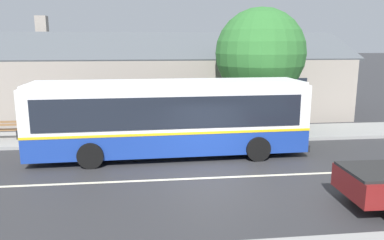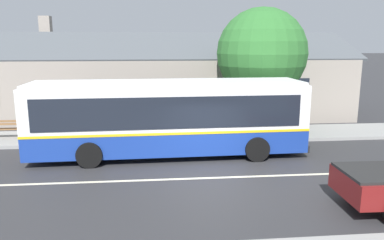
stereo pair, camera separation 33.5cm
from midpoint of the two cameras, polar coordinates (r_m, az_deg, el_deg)
name	(u,v)px [view 2 (the right image)]	position (r m, az deg, el deg)	size (l,w,h in m)	color
ground_plane	(211,178)	(13.45, 3.70, -8.81)	(300.00, 300.00, 0.00)	#2D2D30
sidewalk_far	(194,135)	(19.12, 0.82, -2.31)	(60.00, 3.00, 0.15)	gray
lane_divider_stripe	(211,178)	(13.45, 3.70, -8.79)	(60.00, 0.16, 0.01)	beige
community_building	(150,84)	(25.39, -5.98, 5.49)	(25.29, 8.88, 6.41)	gray
transit_bus	(169,116)	(15.64, -2.98, 0.59)	(11.43, 2.95, 3.15)	navy
bench_by_building	(4,130)	(20.17, -26.27, -1.35)	(1.78, 0.51, 0.94)	brown
street_tree_primary	(264,56)	(20.49, 11.37, 9.54)	(4.77, 4.77, 6.54)	#4C3828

